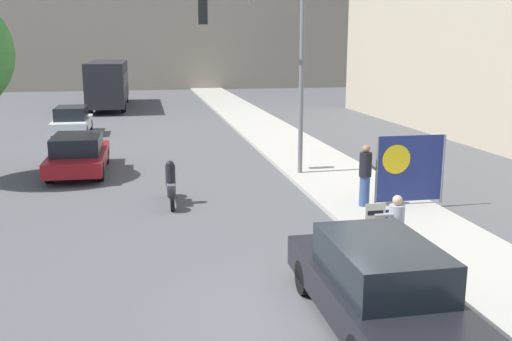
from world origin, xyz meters
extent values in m
plane|color=#4F4F51|center=(0.00, 0.00, 0.00)|extent=(160.00, 160.00, 0.00)
cube|color=#A8A399|center=(3.69, 15.00, 0.07)|extent=(3.21, 90.00, 0.13)
cylinder|color=#474C56|center=(2.44, 2.37, 0.35)|extent=(0.03, 0.03, 0.44)
cylinder|color=#474C56|center=(2.81, 2.37, 0.35)|extent=(0.03, 0.03, 0.44)
cylinder|color=#474C56|center=(2.44, 2.74, 0.35)|extent=(0.03, 0.03, 0.44)
cylinder|color=#474C56|center=(2.81, 2.74, 0.35)|extent=(0.03, 0.03, 0.44)
cube|color=navy|center=(2.62, 2.56, 0.58)|extent=(0.40, 0.40, 0.02)
cube|color=navy|center=(2.62, 2.75, 0.78)|extent=(0.40, 0.02, 0.38)
cylinder|color=black|center=(2.62, 2.40, 0.68)|extent=(0.18, 0.42, 0.18)
cylinder|color=black|center=(2.62, 2.19, 0.35)|extent=(0.16, 0.16, 0.44)
cube|color=black|center=(2.62, 2.13, 0.18)|extent=(0.20, 0.28, 0.10)
cylinder|color=#9E9EA3|center=(2.62, 2.59, 0.85)|extent=(0.34, 0.34, 0.52)
sphere|color=tan|center=(2.62, 2.59, 1.22)|extent=(0.22, 0.22, 0.22)
cylinder|color=#9E9EA3|center=(2.29, 2.51, 0.93)|extent=(0.45, 0.09, 0.09)
cube|color=#EAE5C6|center=(2.09, 2.51, 1.00)|extent=(0.45, 0.02, 0.41)
cube|color=black|center=(2.09, 2.50, 1.00)|extent=(0.35, 0.01, 0.10)
cylinder|color=#334775|center=(3.21, 5.92, 0.55)|extent=(0.28, 0.28, 0.84)
cylinder|color=black|center=(3.21, 5.92, 1.30)|extent=(0.34, 0.34, 0.66)
sphere|color=#936B4C|center=(3.21, 5.92, 1.74)|extent=(0.22, 0.22, 0.22)
cylinder|color=slate|center=(3.51, 5.83, 1.11)|extent=(0.06, 0.06, 1.95)
cylinder|color=slate|center=(5.47, 5.83, 1.11)|extent=(0.06, 0.06, 1.95)
cube|color=navy|center=(4.49, 5.83, 1.16)|extent=(1.97, 0.02, 1.85)
cylinder|color=yellow|center=(4.06, 5.81, 1.43)|extent=(0.81, 0.01, 0.81)
cylinder|color=slate|center=(2.59, 10.35, 3.21)|extent=(0.16, 0.16, 6.16)
cube|color=black|center=(-0.66, 10.78, 5.58)|extent=(0.34, 0.34, 0.84)
sphere|color=green|center=(-0.66, 10.78, 5.30)|extent=(0.18, 0.18, 0.18)
cube|color=black|center=(0.88, -0.41, 0.56)|extent=(1.76, 4.52, 0.57)
cube|color=black|center=(0.88, -0.59, 1.17)|extent=(1.52, 2.35, 0.66)
cylinder|color=black|center=(0.11, 0.99, 0.32)|extent=(0.22, 0.64, 0.64)
cylinder|color=black|center=(1.66, 0.99, 0.32)|extent=(0.22, 0.64, 0.64)
cube|color=maroon|center=(-5.05, 12.43, 0.52)|extent=(1.88, 4.68, 0.50)
cube|color=black|center=(-5.05, 12.24, 1.08)|extent=(1.62, 2.43, 0.61)
cylinder|color=black|center=(-5.88, 13.88, 0.32)|extent=(0.22, 0.64, 0.64)
cylinder|color=black|center=(-4.22, 13.88, 0.32)|extent=(0.22, 0.64, 0.64)
cylinder|color=black|center=(-5.88, 10.98, 0.32)|extent=(0.22, 0.64, 0.64)
cylinder|color=black|center=(-4.22, 10.98, 0.32)|extent=(0.22, 0.64, 0.64)
cube|color=white|center=(-6.33, 21.78, 0.54)|extent=(1.71, 4.21, 0.54)
cube|color=black|center=(-6.33, 21.61, 1.13)|extent=(1.47, 2.19, 0.64)
cylinder|color=black|center=(-7.08, 23.09, 0.32)|extent=(0.22, 0.64, 0.64)
cylinder|color=black|center=(-5.59, 23.09, 0.32)|extent=(0.22, 0.64, 0.64)
cylinder|color=black|center=(-7.08, 20.48, 0.32)|extent=(0.22, 0.64, 0.64)
cylinder|color=black|center=(-5.59, 20.48, 0.32)|extent=(0.22, 0.64, 0.64)
cube|color=#232328|center=(-5.19, 35.01, 1.89)|extent=(2.48, 11.69, 2.89)
cube|color=black|center=(-5.19, 35.01, 2.07)|extent=(2.50, 11.11, 0.93)
cylinder|color=black|center=(-6.28, 38.63, 0.52)|extent=(0.30, 1.04, 1.04)
cylinder|color=black|center=(-4.10, 38.63, 0.52)|extent=(0.30, 1.04, 1.04)
cylinder|color=black|center=(-6.28, 31.38, 0.52)|extent=(0.30, 1.04, 1.04)
cylinder|color=black|center=(-4.10, 31.38, 0.52)|extent=(0.30, 1.04, 1.04)
cube|color=#565B60|center=(-2.01, 7.62, 0.48)|extent=(0.24, 0.88, 0.32)
cylinder|color=black|center=(-2.01, 7.57, 0.85)|extent=(0.28, 0.28, 0.60)
sphere|color=black|center=(-2.01, 7.57, 1.17)|extent=(0.24, 0.24, 0.24)
cylinder|color=black|center=(-2.01, 8.36, 0.30)|extent=(0.10, 0.60, 0.60)
cylinder|color=black|center=(-2.01, 6.89, 0.30)|extent=(0.10, 0.60, 0.60)
camera|label=1|loc=(-2.64, -8.45, 4.49)|focal=40.00mm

